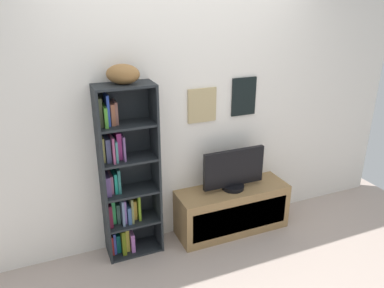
{
  "coord_description": "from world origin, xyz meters",
  "views": [
    {
      "loc": [
        -1.19,
        -1.96,
        2.25
      ],
      "look_at": [
        -0.02,
        0.85,
        1.04
      ],
      "focal_mm": 34.93,
      "sensor_mm": 36.0,
      "label": 1
    }
  ],
  "objects_px": {
    "tv_stand": "(232,209)",
    "football": "(123,74)",
    "bookshelf": "(124,180)",
    "television": "(234,170)"
  },
  "relations": [
    {
      "from": "football",
      "to": "tv_stand",
      "type": "bearing_deg",
      "value": -3.39
    },
    {
      "from": "bookshelf",
      "to": "football",
      "type": "xyz_separation_m",
      "value": [
        0.05,
        -0.03,
        0.94
      ]
    },
    {
      "from": "bookshelf",
      "to": "football",
      "type": "bearing_deg",
      "value": -30.6
    },
    {
      "from": "football",
      "to": "tv_stand",
      "type": "xyz_separation_m",
      "value": [
        1.01,
        -0.06,
        -1.44
      ]
    },
    {
      "from": "tv_stand",
      "to": "football",
      "type": "bearing_deg",
      "value": 176.61
    },
    {
      "from": "bookshelf",
      "to": "tv_stand",
      "type": "bearing_deg",
      "value": -4.86
    },
    {
      "from": "bookshelf",
      "to": "football",
      "type": "height_order",
      "value": "football"
    },
    {
      "from": "bookshelf",
      "to": "television",
      "type": "relative_size",
      "value": 2.51
    },
    {
      "from": "television",
      "to": "football",
      "type": "bearing_deg",
      "value": 176.68
    },
    {
      "from": "tv_stand",
      "to": "television",
      "type": "bearing_deg",
      "value": 90.0
    }
  ]
}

